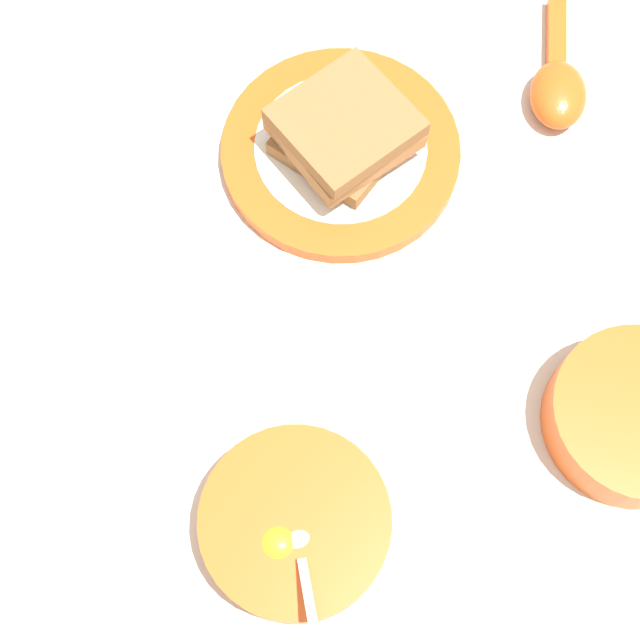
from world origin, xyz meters
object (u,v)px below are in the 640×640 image
object	(u,v)px
congee_bowl	(636,416)
egg_bowl	(295,524)
toast_plate	(340,152)
toast_sandwich	(345,130)
soup_spoon	(558,86)

from	to	relation	value
congee_bowl	egg_bowl	bearing A→B (deg)	179.84
toast_plate	toast_sandwich	bearing A→B (deg)	1.69
egg_bowl	toast_plate	distance (m)	0.35
egg_bowl	congee_bowl	distance (m)	0.30
toast_plate	soup_spoon	xyz separation A→B (m)	(0.22, 0.00, 0.01)
toast_plate	toast_sandwich	distance (m)	0.04
toast_plate	soup_spoon	bearing A→B (deg)	0.57
egg_bowl	toast_sandwich	distance (m)	0.36
soup_spoon	congee_bowl	distance (m)	0.33
soup_spoon	toast_plate	bearing A→B (deg)	-179.43
toast_sandwich	soup_spoon	size ratio (longest dim) A/B	0.94
soup_spoon	congee_bowl	world-z (taller)	congee_bowl
egg_bowl	soup_spoon	size ratio (longest dim) A/B	0.98
toast_plate	congee_bowl	size ratio (longest dim) A/B	1.54
toast_plate	congee_bowl	world-z (taller)	congee_bowl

